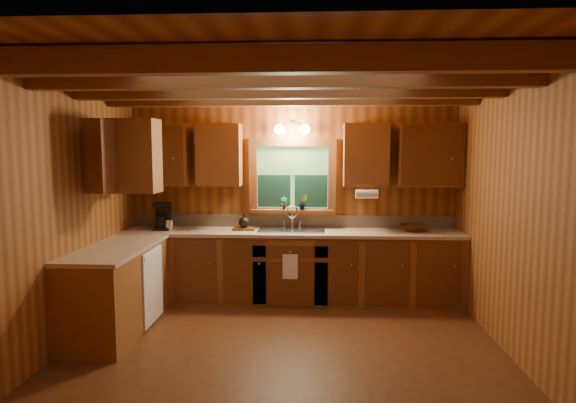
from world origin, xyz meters
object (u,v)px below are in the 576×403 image
Objects in this scene: sink at (291,234)px; cutting_board at (244,229)px; coffee_maker at (163,216)px; wicker_basket at (413,228)px.

sink is 2.88× the size of cutting_board.
coffee_maker is 1.00× the size of wicker_basket.
sink reaches higher than cutting_board.
cutting_board is at bearing -9.59° from coffee_maker.
cutting_board is 0.84× the size of wicker_basket.
cutting_board is at bearing 176.82° from sink.
coffee_maker is at bearing -179.41° from wicker_basket.
coffee_maker is (-1.64, 0.01, 0.21)m from sink.
sink is 0.61m from cutting_board.
wicker_basket is (2.12, 0.01, 0.03)m from cutting_board.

